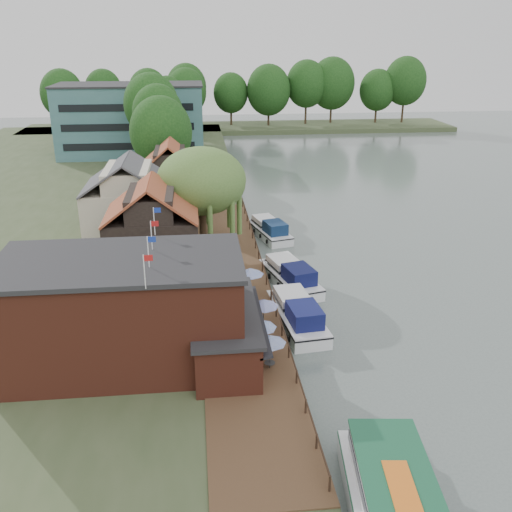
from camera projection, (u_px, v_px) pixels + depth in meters
name	position (u px, v px, depth m)	size (l,w,h in m)	color
ground	(357.00, 352.00, 40.87)	(260.00, 260.00, 0.00)	#515E5A
land_bank	(42.00, 215.00, 70.12)	(50.00, 140.00, 1.00)	#384728
quay_deck	(235.00, 286.00, 48.95)	(6.00, 50.00, 0.10)	#47301E
quay_rail	(266.00, 278.00, 49.52)	(0.20, 49.00, 1.00)	black
pub	(155.00, 310.00, 36.86)	(20.00, 11.00, 7.30)	maroon
hotel_block	(131.00, 119.00, 100.91)	(25.40, 12.40, 12.30)	#38666B
cottage_a	(153.00, 228.00, 50.43)	(8.60, 7.60, 8.50)	black
cottage_b	(129.00, 199.00, 59.39)	(9.60, 8.60, 8.50)	beige
cottage_c	(171.00, 178.00, 68.13)	(7.60, 7.60, 8.50)	black
willow	(202.00, 201.00, 55.16)	(8.60, 8.60, 10.43)	#476B2D
umbrella_0	(270.00, 352.00, 36.52)	(2.10, 2.10, 2.38)	navy
umbrella_1	(260.00, 336.00, 38.43)	(2.29, 2.29, 2.38)	#1C3E9A
umbrella_2	(263.00, 314.00, 41.42)	(2.20, 2.20, 2.38)	navy
umbrella_3	(243.00, 301.00, 43.43)	(2.01, 2.01, 2.38)	navy
umbrella_4	(251.00, 281.00, 46.88)	(2.20, 2.20, 2.38)	#1B3999
cruiser_0	(297.00, 310.00, 44.33)	(3.25, 10.06, 2.45)	white
cruiser_1	(290.00, 273.00, 51.40)	(3.20, 9.91, 2.40)	white
cruiser_2	(269.00, 227.00, 63.77)	(2.97, 9.22, 2.21)	silver
swan	(375.00, 487.00, 28.40)	(0.44, 0.44, 0.44)	white
bank_tree_0	(162.00, 145.00, 75.75)	(8.25, 8.25, 12.94)	#143811
bank_tree_1	(159.00, 133.00, 82.09)	(7.22, 7.22, 13.88)	#143811
bank_tree_2	(152.00, 121.00, 90.27)	(8.61, 8.61, 14.87)	#143811
bank_tree_3	(156.00, 112.00, 108.48)	(8.42, 8.42, 12.92)	#143811
bank_tree_4	(168.00, 108.00, 115.71)	(6.32, 6.32, 12.60)	#143811
bank_tree_5	(186.00, 101.00, 122.67)	(8.74, 8.74, 13.78)	#143811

